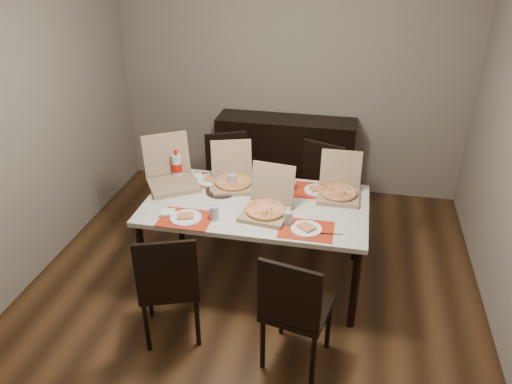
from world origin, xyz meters
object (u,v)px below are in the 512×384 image
(dining_table, at_px, (256,210))
(dip_bowl, at_px, (277,192))
(chair_near_left, at_px, (169,282))
(soda_bottle, at_px, (177,167))
(sideboard, at_px, (285,157))
(chair_far_right, at_px, (316,188))
(chair_far_left, at_px, (228,176))
(chair_near_right, at_px, (294,308))
(pizza_box_center, at_px, (267,207))

(dining_table, height_order, dip_bowl, dip_bowl)
(chair_near_left, height_order, soda_bottle, soda_bottle)
(sideboard, bearing_deg, chair_far_right, -61.61)
(chair_far_left, distance_m, chair_far_right, 0.89)
(dining_table, bearing_deg, chair_near_right, -63.89)
(dip_bowl, distance_m, soda_bottle, 0.93)
(chair_far_right, bearing_deg, chair_far_left, 175.63)
(sideboard, xyz_separation_m, chair_near_left, (-0.46, -2.43, 0.06))
(chair_far_left, distance_m, pizza_box_center, 1.22)
(sideboard, relative_size, chair_near_left, 1.61)
(sideboard, distance_m, dining_table, 1.62)
(sideboard, xyz_separation_m, pizza_box_center, (0.12, -1.74, 0.36))
(chair_far_right, height_order, pizza_box_center, pizza_box_center)
(chair_far_left, bearing_deg, sideboard, 56.57)
(chair_far_left, distance_m, soda_bottle, 0.76)
(chair_near_left, height_order, chair_far_right, same)
(dining_table, height_order, chair_near_left, chair_near_left)
(chair_far_right, relative_size, dip_bowl, 7.00)
(dining_table, bearing_deg, chair_near_left, -118.71)
(dining_table, height_order, pizza_box_center, pizza_box_center)
(dining_table, bearing_deg, pizza_box_center, -51.09)
(dining_table, relative_size, dip_bowl, 13.55)
(dining_table, relative_size, pizza_box_center, 4.14)
(chair_near_right, relative_size, pizza_box_center, 2.14)
(chair_near_left, xyz_separation_m, chair_near_right, (0.91, -0.08, 0.00))
(sideboard, relative_size, chair_near_right, 1.61)
(dining_table, height_order, chair_near_right, chair_near_right)
(sideboard, height_order, chair_near_left, chair_near_left)
(sideboard, bearing_deg, pizza_box_center, -86.18)
(soda_bottle, bearing_deg, pizza_box_center, -26.29)
(dip_bowl, bearing_deg, chair_near_left, -120.58)
(chair_near_left, distance_m, chair_far_right, 1.87)
(chair_far_right, bearing_deg, sideboard, 118.39)
(dining_table, bearing_deg, chair_far_left, 117.73)
(chair_near_right, distance_m, pizza_box_center, 0.89)
(sideboard, height_order, chair_far_right, chair_far_right)
(dip_bowl, bearing_deg, chair_near_right, -74.34)
(dining_table, height_order, soda_bottle, soda_bottle)
(chair_far_left, bearing_deg, pizza_box_center, -60.53)
(dining_table, height_order, chair_far_right, chair_far_right)
(chair_near_right, relative_size, dip_bowl, 7.00)
(chair_far_right, relative_size, pizza_box_center, 2.14)
(chair_near_right, bearing_deg, sideboard, 100.12)
(pizza_box_center, bearing_deg, dip_bowl, 85.48)
(chair_near_left, xyz_separation_m, dip_bowl, (0.60, 1.01, 0.25))
(sideboard, distance_m, pizza_box_center, 1.78)
(sideboard, distance_m, chair_far_right, 0.89)
(chair_far_left, bearing_deg, chair_far_right, -4.37)
(chair_near_left, height_order, pizza_box_center, pizza_box_center)
(pizza_box_center, relative_size, dip_bowl, 3.27)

